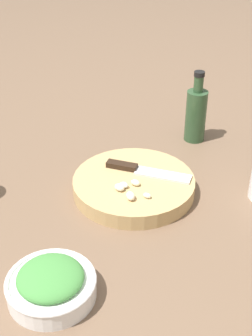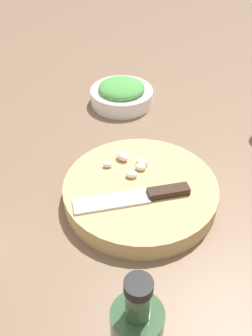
% 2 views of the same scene
% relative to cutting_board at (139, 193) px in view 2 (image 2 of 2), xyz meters
% --- Properties ---
extents(ground_plane, '(5.00, 5.00, 0.00)m').
position_rel_cutting_board_xyz_m(ground_plane, '(0.00, 0.04, -0.02)').
color(ground_plane, brown).
extents(cutting_board, '(0.28, 0.28, 0.04)m').
position_rel_cutting_board_xyz_m(cutting_board, '(0.00, 0.00, 0.00)').
color(cutting_board, tan).
rests_on(cutting_board, ground_plane).
extents(chef_knife, '(0.15, 0.17, 0.01)m').
position_rel_cutting_board_xyz_m(chef_knife, '(-0.03, -0.01, 0.02)').
color(chef_knife, black).
rests_on(chef_knife, cutting_board).
extents(garlic_cloves, '(0.06, 0.08, 0.02)m').
position_rel_cutting_board_xyz_m(garlic_cloves, '(0.04, 0.04, 0.02)').
color(garlic_cloves, '#F4DDC9').
rests_on(garlic_cloves, cutting_board).
extents(herb_bowl, '(0.16, 0.16, 0.06)m').
position_rel_cutting_board_xyz_m(herb_bowl, '(0.29, 0.19, 0.01)').
color(herb_bowl, white).
rests_on(herb_bowl, ground_plane).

